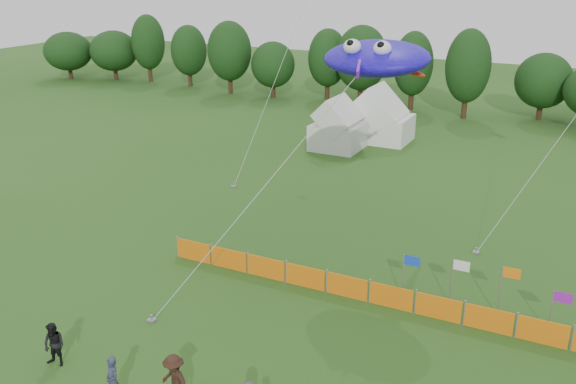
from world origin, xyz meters
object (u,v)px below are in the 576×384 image
at_px(spectator_b, 54,345).
at_px(stingray_kite, 379,57).
at_px(spectator_a, 113,380).
at_px(spectator_c, 174,381).
at_px(barrier_fence, 369,292).
at_px(tent_right, 381,120).
at_px(tent_left, 338,128).

bearing_deg(spectator_b, stingray_kite, 57.59).
bearing_deg(spectator_a, spectator_c, 47.51).
bearing_deg(spectator_a, barrier_fence, 87.33).
xyz_separation_m(tent_right, spectator_b, (-0.31, -34.48, -0.87)).
distance_m(tent_left, spectator_b, 30.77).
distance_m(tent_left, spectator_a, 31.82).
distance_m(spectator_c, stingray_kite, 16.78).
xyz_separation_m(spectator_c, stingray_kite, (1.58, 14.27, 8.69)).
height_order(tent_left, spectator_a, tent_left).
xyz_separation_m(tent_left, stingray_kite, (8.61, -16.32, 8.00)).
height_order(barrier_fence, stingray_kite, stingray_kite).
bearing_deg(spectator_a, spectator_b, -167.13).
distance_m(barrier_fence, stingray_kite, 10.55).
relative_size(barrier_fence, spectator_b, 11.81).
height_order(tent_left, tent_right, tent_right).
distance_m(tent_right, spectator_b, 34.49).
xyz_separation_m(tent_right, spectator_a, (3.00, -35.17, -0.85)).
relative_size(tent_left, tent_right, 0.76).
bearing_deg(barrier_fence, tent_left, 115.87).
height_order(tent_right, spectator_c, tent_right).
bearing_deg(tent_right, stingray_kite, -72.14).
bearing_deg(stingray_kite, barrier_fence, -70.95).
height_order(tent_right, spectator_a, tent_right).
height_order(barrier_fence, spectator_b, spectator_b).
xyz_separation_m(spectator_b, stingray_kite, (6.79, 14.38, 8.80)).
distance_m(tent_right, spectator_a, 35.31).
xyz_separation_m(tent_left, spectator_c, (7.03, -30.59, -0.68)).
height_order(tent_left, stingray_kite, stingray_kite).
relative_size(barrier_fence, spectator_a, 11.41).
relative_size(tent_right, barrier_fence, 0.24).
distance_m(barrier_fence, spectator_a, 11.35).
bearing_deg(stingray_kite, tent_right, 107.86).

